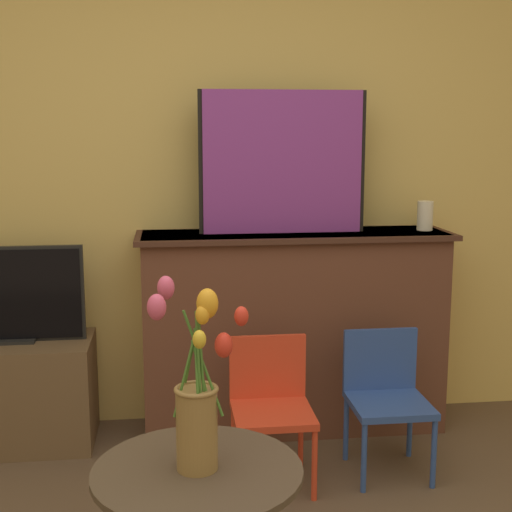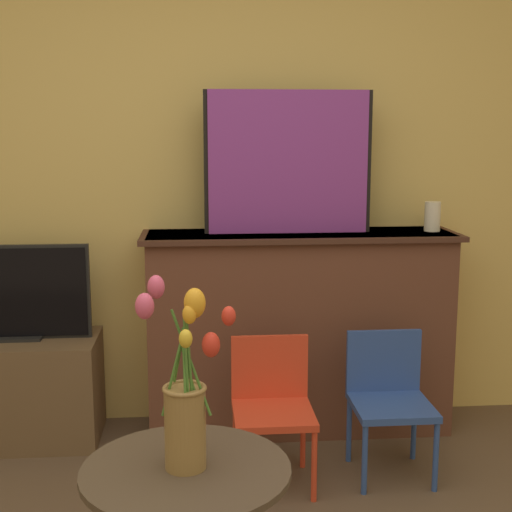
{
  "view_description": "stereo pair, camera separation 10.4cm",
  "coord_description": "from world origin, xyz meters",
  "px_view_note": "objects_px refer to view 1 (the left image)",
  "views": [
    {
      "loc": [
        -0.16,
        -1.49,
        1.49
      ],
      "look_at": [
        0.18,
        1.24,
        1.01
      ],
      "focal_mm": 50.0,
      "sensor_mm": 36.0,
      "label": 1
    },
    {
      "loc": [
        -0.06,
        -1.5,
        1.49
      ],
      "look_at": [
        0.18,
        1.24,
        1.01
      ],
      "focal_mm": 50.0,
      "sensor_mm": 36.0,
      "label": 2
    }
  ],
  "objects_px": {
    "painting": "(283,162)",
    "chair_blue": "(386,392)",
    "tv_monitor": "(2,296)",
    "chair_red": "(271,401)",
    "vase_tulips": "(196,399)"
  },
  "relations": [
    {
      "from": "painting",
      "to": "chair_blue",
      "type": "relative_size",
      "value": 1.32
    },
    {
      "from": "painting",
      "to": "tv_monitor",
      "type": "distance_m",
      "value": 1.47
    },
    {
      "from": "tv_monitor",
      "to": "chair_blue",
      "type": "relative_size",
      "value": 1.23
    },
    {
      "from": "chair_red",
      "to": "vase_tulips",
      "type": "xyz_separation_m",
      "value": [
        -0.35,
        -0.99,
        0.41
      ]
    },
    {
      "from": "painting",
      "to": "chair_red",
      "type": "relative_size",
      "value": 1.32
    },
    {
      "from": "chair_red",
      "to": "chair_blue",
      "type": "relative_size",
      "value": 1.0
    },
    {
      "from": "chair_red",
      "to": "chair_blue",
      "type": "xyz_separation_m",
      "value": [
        0.52,
        0.04,
        0.0
      ]
    },
    {
      "from": "chair_blue",
      "to": "vase_tulips",
      "type": "distance_m",
      "value": 1.41
    },
    {
      "from": "painting",
      "to": "chair_blue",
      "type": "xyz_separation_m",
      "value": [
        0.39,
        -0.51,
        -0.99
      ]
    },
    {
      "from": "chair_blue",
      "to": "vase_tulips",
      "type": "relative_size",
      "value": 1.15
    },
    {
      "from": "painting",
      "to": "vase_tulips",
      "type": "height_order",
      "value": "painting"
    },
    {
      "from": "chair_red",
      "to": "chair_blue",
      "type": "distance_m",
      "value": 0.52
    },
    {
      "from": "chair_blue",
      "to": "tv_monitor",
      "type": "bearing_deg",
      "value": 164.88
    },
    {
      "from": "tv_monitor",
      "to": "chair_red",
      "type": "bearing_deg",
      "value": -22.81
    },
    {
      "from": "chair_red",
      "to": "chair_blue",
      "type": "height_order",
      "value": "same"
    }
  ]
}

